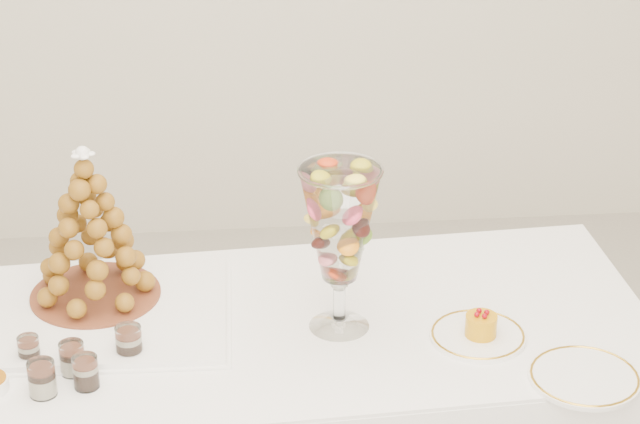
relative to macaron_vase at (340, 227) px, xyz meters
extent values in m
cube|color=white|center=(-0.21, 0.02, -0.26)|extent=(1.91, 0.86, 0.01)
cube|color=white|center=(-0.55, 0.08, -0.24)|extent=(0.61, 0.46, 0.02)
cylinder|color=white|center=(0.00, 0.00, -0.24)|extent=(0.14, 0.14, 0.02)
cylinder|color=white|center=(0.00, 0.00, -0.18)|extent=(0.03, 0.03, 0.09)
sphere|color=white|center=(0.00, 0.00, -0.14)|extent=(0.04, 0.04, 0.04)
cylinder|color=white|center=(0.30, -0.08, -0.25)|extent=(0.22, 0.22, 0.01)
cylinder|color=white|center=(0.50, -0.26, -0.25)|extent=(0.24, 0.24, 0.01)
cylinder|color=white|center=(-0.68, -0.09, -0.22)|extent=(0.05, 0.05, 0.06)
cylinder|color=white|center=(-0.59, -0.14, -0.22)|extent=(0.07, 0.07, 0.07)
cylinder|color=white|center=(-0.47, -0.09, -0.21)|extent=(0.07, 0.07, 0.08)
cylinder|color=white|center=(-0.64, -0.21, -0.21)|extent=(0.07, 0.07, 0.08)
cylinder|color=white|center=(-0.55, -0.19, -0.22)|extent=(0.07, 0.07, 0.07)
cylinder|color=brown|center=(-0.56, 0.15, -0.23)|extent=(0.30, 0.30, 0.01)
cone|color=brown|center=(-0.56, 0.15, -0.04)|extent=(0.27, 0.27, 0.37)
sphere|color=white|center=(-0.56, 0.15, 0.13)|extent=(0.04, 0.04, 0.04)
cylinder|color=orange|center=(0.31, -0.08, -0.22)|extent=(0.07, 0.07, 0.05)
sphere|color=maroon|center=(0.32, -0.08, -0.19)|extent=(0.01, 0.01, 0.01)
sphere|color=maroon|center=(0.31, -0.07, -0.19)|extent=(0.01, 0.01, 0.01)
sphere|color=maroon|center=(0.30, -0.09, -0.19)|extent=(0.01, 0.01, 0.01)
sphere|color=maroon|center=(0.31, -0.09, -0.19)|extent=(0.01, 0.01, 0.01)
camera|label=1|loc=(-0.26, -2.41, 1.25)|focal=70.00mm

